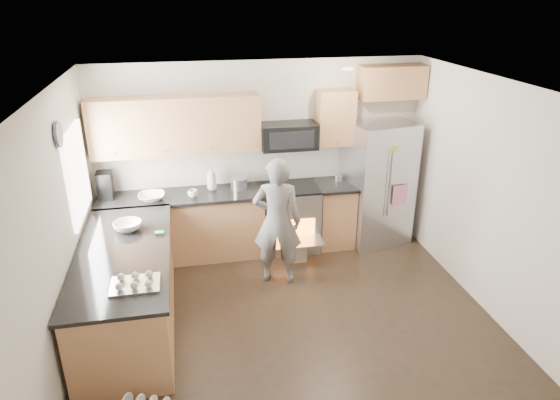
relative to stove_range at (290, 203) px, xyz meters
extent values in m
plane|color=black|center=(-0.35, -1.69, -0.68)|extent=(4.50, 4.50, 0.00)
cube|color=beige|center=(-0.35, 0.31, 0.62)|extent=(4.50, 0.04, 2.60)
cube|color=beige|center=(-0.35, -3.69, 0.62)|extent=(4.50, 0.04, 2.60)
cube|color=beige|center=(-2.60, -1.69, 0.62)|extent=(0.04, 4.00, 2.60)
cube|color=beige|center=(1.90, -1.69, 0.62)|extent=(0.04, 4.00, 2.60)
cube|color=white|center=(-0.35, -1.69, 1.92)|extent=(4.50, 4.00, 0.04)
cube|color=white|center=(-2.58, -0.69, 0.87)|extent=(0.04, 1.00, 1.00)
cylinder|color=#F5E0C4|center=(0.55, -0.59, 1.91)|extent=(0.14, 0.14, 0.02)
cylinder|color=#474754|center=(-2.57, -1.24, 1.47)|extent=(0.03, 0.26, 0.26)
cube|color=#A06F40|center=(-1.48, 0.01, -0.24)|extent=(2.15, 0.60, 0.87)
cube|color=black|center=(-1.48, 0.00, 0.23)|extent=(2.19, 0.64, 0.04)
cube|color=#A06F40|center=(0.65, 0.01, -0.24)|extent=(0.50, 0.60, 0.87)
cube|color=black|center=(0.65, 0.00, 0.23)|extent=(0.54, 0.64, 0.04)
cube|color=#A06F40|center=(-1.47, 0.14, 1.15)|extent=(2.16, 0.33, 0.74)
cube|color=#A06F40|center=(0.65, 0.14, 1.15)|extent=(0.50, 0.33, 0.74)
cube|color=#A06F40|center=(1.43, 0.14, 1.60)|extent=(0.90, 0.33, 0.44)
imported|color=white|center=(-1.85, -0.09, 0.29)|extent=(0.34, 0.34, 0.08)
imported|color=white|center=(-1.06, 0.12, 0.41)|extent=(0.13, 0.13, 0.33)
imported|color=white|center=(-1.33, -0.11, 0.30)|extent=(0.13, 0.13, 0.10)
cylinder|color=#B7B7BC|center=(-0.69, 0.07, 0.33)|extent=(0.23, 0.23, 0.15)
cube|color=black|center=(-2.43, 0.08, 0.43)|extent=(0.19, 0.23, 0.36)
cylinder|color=#B7B7BC|center=(0.72, 0.10, 0.29)|extent=(0.10, 0.10, 0.08)
cube|color=#A06F40|center=(-2.10, -1.44, -0.24)|extent=(0.90, 2.30, 0.87)
cube|color=black|center=(-2.10, -1.44, 0.23)|extent=(0.96, 2.36, 0.04)
imported|color=silver|center=(-2.08, -0.94, 0.30)|extent=(0.31, 0.31, 0.10)
cube|color=green|center=(-1.73, -1.12, 0.26)|extent=(0.10, 0.07, 0.03)
cube|color=#B7B7BC|center=(-1.93, -2.14, 0.29)|extent=(0.44, 0.34, 0.09)
cube|color=#B7B7BC|center=(0.00, -0.01, -0.23)|extent=(0.76, 0.62, 0.90)
cube|color=black|center=(0.00, -0.01, 0.24)|extent=(0.76, 0.60, 0.03)
cube|color=orange|center=(0.00, -0.33, -0.28)|extent=(0.56, 0.02, 0.34)
cube|color=#B7B7BC|center=(0.00, -0.49, -0.36)|extent=(0.70, 0.34, 0.03)
cube|color=white|center=(0.00, -0.54, -0.50)|extent=(0.24, 0.03, 0.28)
cube|color=black|center=(0.00, 0.11, 0.94)|extent=(0.76, 0.40, 0.34)
cube|color=#B7B7BC|center=(1.30, 0.01, 0.20)|extent=(0.97, 0.81, 1.76)
cylinder|color=#B7B7BC|center=(1.27, -0.34, 0.33)|extent=(0.02, 0.02, 0.96)
cylinder|color=#B7B7BC|center=(1.32, -0.34, 0.33)|extent=(0.02, 0.02, 0.96)
cube|color=pink|center=(1.49, -0.33, 0.14)|extent=(0.23, 0.05, 0.29)
cube|color=#86A0D7|center=(1.12, -0.33, 0.62)|extent=(0.17, 0.04, 0.21)
imported|color=slate|center=(-0.34, -0.84, 0.14)|extent=(0.68, 0.54, 1.64)
camera|label=1|loc=(-1.39, -6.24, 2.77)|focal=32.00mm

